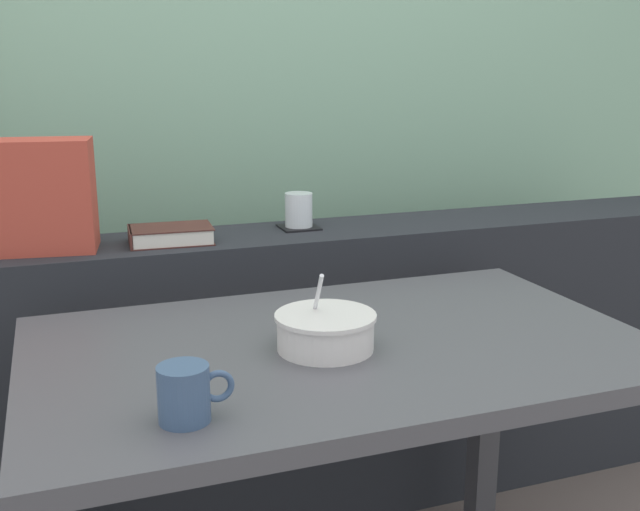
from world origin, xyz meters
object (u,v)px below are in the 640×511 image
object	(u,v)px
breakfast_table	(340,397)
throw_pillow	(22,196)
juice_glass	(299,211)
soup_bowl	(325,332)
ceramic_mug	(185,393)
coaster_square	(299,227)
closed_book	(170,235)

from	to	relation	value
breakfast_table	throw_pillow	xyz separation A→B (m)	(-0.55, 0.60, 0.33)
juice_glass	soup_bowl	xyz separation A→B (m)	(-0.17, -0.66, -0.10)
ceramic_mug	juice_glass	bearing A→B (deg)	61.97
coaster_square	closed_book	xyz separation A→B (m)	(-0.35, -0.06, 0.02)
coaster_square	ceramic_mug	world-z (taller)	coaster_square
juice_glass	throw_pillow	world-z (taller)	throw_pillow
throw_pillow	soup_bowl	xyz separation A→B (m)	(0.51, -0.63, -0.18)
coaster_square	throw_pillow	world-z (taller)	throw_pillow
closed_book	throw_pillow	bearing A→B (deg)	175.72
soup_bowl	ceramic_mug	xyz separation A→B (m)	(-0.29, -0.20, 0.01)
soup_bowl	ceramic_mug	distance (m)	0.35
juice_glass	ceramic_mug	xyz separation A→B (m)	(-0.46, -0.86, -0.09)
breakfast_table	throw_pillow	bearing A→B (deg)	132.67
coaster_square	juice_glass	distance (m)	0.04
throw_pillow	ceramic_mug	world-z (taller)	throw_pillow
juice_glass	throw_pillow	size ratio (longest dim) A/B	0.28
juice_glass	closed_book	distance (m)	0.36
coaster_square	soup_bowl	world-z (taller)	soup_bowl
breakfast_table	coaster_square	world-z (taller)	coaster_square
coaster_square	juice_glass	world-z (taller)	juice_glass
closed_book	throw_pillow	size ratio (longest dim) A/B	0.65
coaster_square	closed_book	size ratio (longest dim) A/B	0.48
closed_book	breakfast_table	bearing A→B (deg)	-68.76
closed_book	juice_glass	bearing A→B (deg)	8.93
juice_glass	closed_book	size ratio (longest dim) A/B	0.43
ceramic_mug	closed_book	bearing A→B (deg)	82.53
breakfast_table	soup_bowl	xyz separation A→B (m)	(-0.04, -0.03, 0.15)
juice_glass	closed_book	world-z (taller)	juice_glass
breakfast_table	throw_pillow	world-z (taller)	throw_pillow
breakfast_table	ceramic_mug	distance (m)	0.43
coaster_square	juice_glass	xyz separation A→B (m)	(0.00, 0.00, 0.04)
coaster_square	closed_book	bearing A→B (deg)	-171.07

